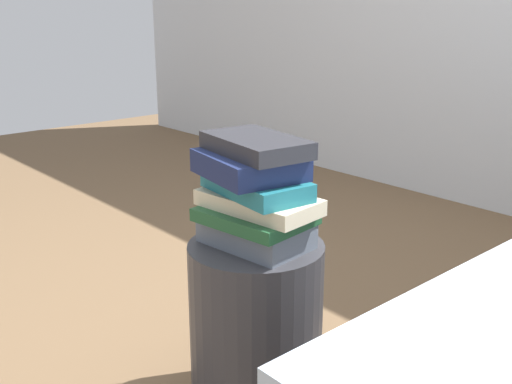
% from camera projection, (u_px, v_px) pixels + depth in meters
% --- Properties ---
extents(side_table, '(0.35, 0.35, 0.45)m').
position_uv_depth(side_table, '(256.00, 325.00, 1.58)').
color(side_table, '#333338').
rests_on(side_table, ground_plane).
extents(book_slate, '(0.27, 0.20, 0.06)m').
position_uv_depth(book_slate, '(258.00, 233.00, 1.50)').
color(book_slate, slate).
rests_on(book_slate, side_table).
extents(book_forest, '(0.28, 0.23, 0.03)m').
position_uv_depth(book_forest, '(255.00, 216.00, 1.48)').
color(book_forest, '#1E512D').
rests_on(book_forest, book_slate).
extents(book_cream, '(0.31, 0.19, 0.04)m').
position_uv_depth(book_cream, '(257.00, 203.00, 1.47)').
color(book_cream, beige).
rests_on(book_cream, book_forest).
extents(book_teal, '(0.29, 0.18, 0.04)m').
position_uv_depth(book_teal, '(256.00, 185.00, 1.47)').
color(book_teal, '#1E727F').
rests_on(book_teal, book_cream).
extents(book_navy, '(0.27, 0.24, 0.06)m').
position_uv_depth(book_navy, '(250.00, 165.00, 1.45)').
color(book_navy, '#19234C').
rests_on(book_navy, book_teal).
extents(book_charcoal, '(0.29, 0.20, 0.04)m').
position_uv_depth(book_charcoal, '(256.00, 145.00, 1.43)').
color(book_charcoal, '#28282D').
rests_on(book_charcoal, book_navy).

